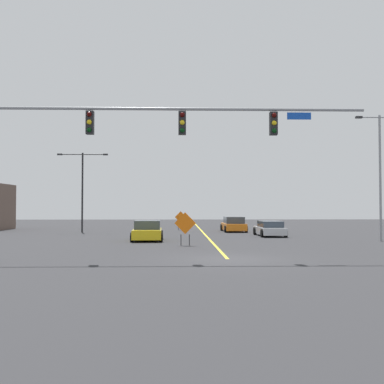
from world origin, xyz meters
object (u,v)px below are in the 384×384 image
at_px(street_lamp_far_left, 380,167).
at_px(construction_sign_right_shoulder, 185,225).
at_px(car_orange_near, 234,225).
at_px(car_silver_distant, 270,229).
at_px(car_yellow_far, 147,231).
at_px(traffic_signal_assembly, 132,133).
at_px(street_lamp_mid_left, 82,184).
at_px(construction_sign_median_far, 181,218).

height_order(street_lamp_far_left, construction_sign_right_shoulder, street_lamp_far_left).
bearing_deg(construction_sign_right_shoulder, car_orange_near, 72.82).
relative_size(car_silver_distant, car_yellow_far, 1.10).
bearing_deg(car_silver_distant, car_orange_near, 107.67).
xyz_separation_m(traffic_signal_assembly, street_lamp_mid_left, (-6.82, 22.02, -1.19)).
distance_m(car_silver_distant, car_yellow_far, 10.55).
bearing_deg(street_lamp_mid_left, street_lamp_far_left, -27.00).
distance_m(street_lamp_far_left, car_orange_near, 15.76).
distance_m(street_lamp_far_left, construction_sign_right_shoulder, 14.29).
relative_size(street_lamp_far_left, car_orange_near, 1.91).
distance_m(street_lamp_mid_left, street_lamp_far_left, 25.51).
relative_size(construction_sign_median_far, car_silver_distant, 0.42).
bearing_deg(street_lamp_mid_left, car_silver_distant, -19.79).
xyz_separation_m(street_lamp_far_left, car_yellow_far, (-16.01, 1.16, -4.41)).
xyz_separation_m(street_lamp_mid_left, car_yellow_far, (6.72, -10.42, -3.82)).
bearing_deg(car_silver_distant, traffic_signal_assembly, -120.15).
height_order(traffic_signal_assembly, car_silver_distant, traffic_signal_assembly).
distance_m(street_lamp_far_left, car_yellow_far, 16.65).
relative_size(street_lamp_far_left, car_yellow_far, 2.09).
height_order(construction_sign_median_far, car_yellow_far, construction_sign_median_far).
height_order(street_lamp_mid_left, construction_sign_median_far, street_lamp_mid_left).
bearing_deg(construction_sign_median_far, traffic_signal_assembly, -95.01).
xyz_separation_m(street_lamp_mid_left, car_silver_distant, (16.22, -5.84, -3.89)).
xyz_separation_m(street_lamp_far_left, car_orange_near, (-8.64, 12.43, -4.41)).
xyz_separation_m(street_lamp_mid_left, construction_sign_median_far, (9.08, 3.86, -3.28)).
height_order(street_lamp_mid_left, construction_sign_right_shoulder, street_lamp_mid_left).
xyz_separation_m(traffic_signal_assembly, construction_sign_right_shoulder, (2.48, 7.37, -4.41)).
height_order(traffic_signal_assembly, construction_sign_median_far, traffic_signal_assembly).
bearing_deg(car_yellow_far, traffic_signal_assembly, -89.50).
height_order(car_silver_distant, car_orange_near, car_orange_near).
bearing_deg(car_orange_near, street_lamp_mid_left, -176.57).
distance_m(construction_sign_median_far, car_silver_distant, 12.05).
bearing_deg(traffic_signal_assembly, car_yellow_far, 90.50).
height_order(construction_sign_median_far, car_orange_near, construction_sign_median_far).
bearing_deg(car_orange_near, car_silver_distant, -72.33).
distance_m(traffic_signal_assembly, street_lamp_mid_left, 23.08).
bearing_deg(street_lamp_far_left, car_yellow_far, 175.86).
relative_size(construction_sign_median_far, car_yellow_far, 0.46).
distance_m(car_silver_distant, car_orange_near, 7.01).
bearing_deg(street_lamp_mid_left, construction_sign_right_shoulder, -57.60).
xyz_separation_m(traffic_signal_assembly, street_lamp_far_left, (15.91, 10.44, -0.60)).
bearing_deg(traffic_signal_assembly, car_silver_distant, 59.85).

